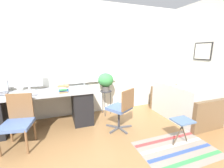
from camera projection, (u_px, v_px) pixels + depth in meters
name	position (u px, v px, depth m)	size (l,w,h in m)	color
ground_plane	(82.00, 129.00, 3.09)	(14.00, 14.00, 0.00)	olive
wall_back_with_window	(75.00, 60.00, 3.54)	(9.00, 0.12, 2.70)	silver
wall_right_with_picture	(194.00, 60.00, 3.75)	(0.08, 9.00, 2.70)	silver
desk	(43.00, 109.00, 3.08)	(2.09, 0.73, 0.76)	#9EA3A8
monitor	(28.00, 80.00, 3.06)	(0.52, 0.22, 0.44)	silver
keyboard	(25.00, 96.00, 2.75)	(0.42, 0.14, 0.02)	slate
mouse	(40.00, 94.00, 2.81)	(0.04, 0.06, 0.03)	silver
desk_lamp	(84.00, 79.00, 3.31)	(0.14, 0.14, 0.35)	#ADADB2
book_stack	(63.00, 89.00, 2.97)	(0.23, 0.17, 0.14)	olive
desk_chair_wooden	(18.00, 120.00, 2.46)	(0.51, 0.52, 0.87)	brown
office_chair_swivel	(122.00, 108.00, 2.97)	(0.56, 0.57, 0.86)	#47474C
couch_loveseat	(181.00, 106.00, 3.58)	(0.81, 1.47, 0.81)	beige
plant_stand	(106.00, 93.00, 3.66)	(0.28, 0.28, 0.62)	#333338
potted_plant	(106.00, 81.00, 3.59)	(0.37, 0.37, 0.44)	#514C47
floor_rug_striped	(177.00, 149.00, 2.44)	(1.25, 0.85, 0.01)	gray
folding_stool	(182.00, 123.00, 2.50)	(0.34, 0.27, 0.45)	slate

